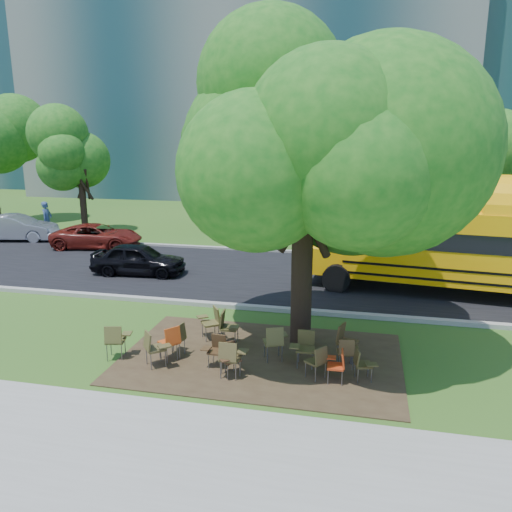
% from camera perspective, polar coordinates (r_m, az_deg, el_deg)
% --- Properties ---
extents(ground, '(160.00, 160.00, 0.00)m').
position_cam_1_polar(ground, '(13.63, -3.18, -10.31)').
color(ground, '#2F5B1C').
rests_on(ground, ground).
extents(sidewalk, '(60.00, 4.00, 0.04)m').
position_cam_1_polar(sidewalk, '(9.53, -11.91, -22.06)').
color(sidewalk, gray).
rests_on(sidewalk, ground).
extents(dirt_patch, '(7.00, 4.50, 0.03)m').
position_cam_1_polar(dirt_patch, '(12.97, 0.57, -11.54)').
color(dirt_patch, '#382819').
rests_on(dirt_patch, ground).
extents(asphalt_road, '(80.00, 8.00, 0.04)m').
position_cam_1_polar(asphalt_road, '(20.06, 2.20, -2.28)').
color(asphalt_road, black).
rests_on(asphalt_road, ground).
extents(kerb_near, '(80.00, 0.25, 0.14)m').
position_cam_1_polar(kerb_near, '(16.31, -0.34, -5.90)').
color(kerb_near, gray).
rests_on(kerb_near, ground).
extents(kerb_far, '(80.00, 0.25, 0.14)m').
position_cam_1_polar(kerb_far, '(23.96, 3.96, 0.49)').
color(kerb_far, gray).
rests_on(kerb_far, ground).
extents(building_main, '(38.00, 16.00, 22.00)m').
position_cam_1_polar(building_main, '(49.61, -0.96, 20.05)').
color(building_main, slate).
rests_on(building_main, ground).
extents(building_left, '(26.00, 14.00, 20.00)m').
position_cam_1_polar(building_left, '(66.60, -27.16, 16.13)').
color(building_left, slate).
rests_on(building_left, ground).
extents(bg_tree_0, '(5.20, 5.20, 7.18)m').
position_cam_1_polar(bg_tree_0, '(29.36, -19.57, 11.06)').
color(bg_tree_0, black).
rests_on(bg_tree_0, ground).
extents(bg_tree_2, '(4.80, 4.80, 6.62)m').
position_cam_1_polar(bg_tree_2, '(29.24, -4.33, 11.08)').
color(bg_tree_2, black).
rests_on(bg_tree_2, ground).
extents(bg_tree_3, '(5.60, 5.60, 7.84)m').
position_cam_1_polar(bg_tree_3, '(26.38, 22.98, 11.55)').
color(bg_tree_3, black).
rests_on(bg_tree_3, ground).
extents(main_tree, '(7.20, 7.20, 9.22)m').
position_cam_1_polar(main_tree, '(12.69, 5.61, 13.94)').
color(main_tree, black).
rests_on(main_tree, ground).
extents(school_bus, '(12.72, 4.17, 3.06)m').
position_cam_1_polar(school_bus, '(19.03, 27.12, 0.74)').
color(school_bus, '#F9A807').
rests_on(school_bus, ground).
extents(chair_0, '(0.63, 0.66, 0.93)m').
position_cam_1_polar(chair_0, '(13.17, -15.73, -9.01)').
color(chair_0, '#4F4C22').
rests_on(chair_0, ground).
extents(chair_1, '(0.79, 0.63, 0.93)m').
position_cam_1_polar(chair_1, '(12.51, -11.64, -10.01)').
color(chair_1, '#4F4422').
rests_on(chair_1, ground).
extents(chair_2, '(0.62, 0.78, 0.92)m').
position_cam_1_polar(chair_2, '(12.82, -9.67, -9.36)').
color(chair_2, '#C54515').
rests_on(chair_2, ground).
extents(chair_3, '(0.55, 0.47, 0.81)m').
position_cam_1_polar(chair_3, '(12.38, -4.54, -10.39)').
color(chair_3, '#412B17').
rests_on(chair_3, ground).
extents(chair_4, '(0.62, 0.55, 0.94)m').
position_cam_1_polar(chair_4, '(11.76, -2.92, -11.28)').
color(chair_4, '#4D4121').
rests_on(chair_4, ground).
extents(chair_5, '(0.56, 0.70, 0.82)m').
position_cam_1_polar(chair_5, '(11.93, -3.14, -11.31)').
color(chair_5, '#412717').
rests_on(chair_5, ground).
extents(chair_6, '(0.49, 0.52, 0.80)m').
position_cam_1_polar(chair_6, '(11.75, 9.32, -11.96)').
color(chair_6, '#B73413').
rests_on(chair_6, ground).
extents(chair_7, '(0.57, 0.54, 0.80)m').
position_cam_1_polar(chair_7, '(11.90, 12.01, -11.75)').
color(chair_7, '#41381C').
rests_on(chair_7, ground).
extents(chair_8, '(0.53, 0.67, 0.90)m').
position_cam_1_polar(chair_8, '(12.99, -9.02, -9.06)').
color(chair_8, '#483F1F').
rests_on(chair_8, ground).
extents(chair_9, '(0.77, 0.62, 0.93)m').
position_cam_1_polar(chair_9, '(13.94, -5.07, -7.25)').
color(chair_9, brown).
rests_on(chair_9, ground).
extents(chair_10, '(0.59, 0.62, 0.95)m').
position_cam_1_polar(chair_10, '(13.51, -3.31, -7.84)').
color(chair_10, '#413C1C').
rests_on(chair_10, ground).
extents(chair_11, '(0.65, 0.74, 0.95)m').
position_cam_1_polar(chair_11, '(12.58, 2.16, -9.51)').
color(chair_11, brown).
rests_on(chair_11, ground).
extents(chair_12, '(0.58, 0.74, 0.94)m').
position_cam_1_polar(chair_12, '(12.81, 10.20, -9.32)').
color(chair_12, '#4B361B').
rests_on(chair_12, ground).
extents(chair_13, '(0.54, 0.56, 0.81)m').
position_cam_1_polar(chair_13, '(12.41, 10.34, -10.53)').
color(chair_13, '#4F381C').
rests_on(chair_13, ground).
extents(chair_14, '(0.59, 0.55, 0.90)m').
position_cam_1_polar(chair_14, '(12.41, 5.57, -10.06)').
color(chair_14, '#4B4420').
rests_on(chair_14, ground).
extents(chair_15, '(0.56, 0.71, 0.83)m').
position_cam_1_polar(chair_15, '(11.84, 7.10, -11.56)').
color(chair_15, '#463C1E').
rests_on(chair_15, ground).
extents(black_car, '(3.85, 1.75, 1.28)m').
position_cam_1_polar(black_car, '(20.70, -13.28, -0.36)').
color(black_car, black).
rests_on(black_car, ground).
extents(bg_car_silver, '(4.46, 2.32, 1.40)m').
position_cam_1_polar(bg_car_silver, '(29.53, -25.76, 2.92)').
color(bg_car_silver, gray).
rests_on(bg_car_silver, ground).
extents(bg_car_red, '(4.64, 2.71, 1.21)m').
position_cam_1_polar(bg_car_red, '(26.13, -17.70, 2.18)').
color(bg_car_red, '#5C150F').
rests_on(bg_car_red, ground).
extents(pedestrian_a, '(0.53, 0.76, 1.98)m').
position_cam_1_polar(pedestrian_a, '(29.81, -22.76, 3.87)').
color(pedestrian_a, navy).
rests_on(pedestrian_a, ground).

